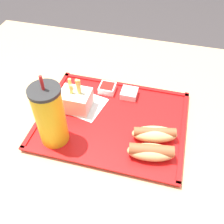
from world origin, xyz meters
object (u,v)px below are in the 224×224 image
Objects in this scene: fries_carton at (76,100)px; sauce_cup_mayo at (129,93)px; sauce_cup_ketchup at (107,88)px; soda_cup at (50,116)px; hot_dog_near at (154,134)px; hot_dog_far at (151,152)px.

sauce_cup_mayo is (-0.13, -0.09, -0.02)m from fries_carton.
sauce_cup_mayo is at bearing 175.37° from sauce_cup_ketchup.
hot_dog_near is (-0.24, -0.06, -0.06)m from soda_cup.
fries_carton is 0.11m from sauce_cup_ketchup.
fries_carton is (-0.01, -0.12, -0.05)m from soda_cup.
fries_carton is (0.23, -0.11, 0.01)m from hot_dog_far.
sauce_cup_ketchup is (0.16, -0.15, -0.01)m from hot_dog_near.
sauce_cup_mayo is 0.07m from sauce_cup_ketchup.
soda_cup reaches higher than hot_dog_far.
sauce_cup_ketchup is (-0.07, -0.09, -0.02)m from fries_carton.
fries_carton reaches higher than sauce_cup_mayo.
hot_dog_far reaches higher than sauce_cup_mayo.
sauce_cup_ketchup is (-0.08, -0.21, -0.07)m from soda_cup.
sauce_cup_ketchup is at bearing -110.92° from soda_cup.
hot_dog_far is at bearing 128.65° from sauce_cup_ketchup.
fries_carton is at bearing 32.59° from sauce_cup_mayo.
sauce_cup_ketchup is (0.07, -0.01, 0.00)m from sauce_cup_mayo.
hot_dog_far is 0.26m from sauce_cup_ketchup.
fries_carton reaches higher than hot_dog_near.
sauce_cup_mayo is at bearing -126.12° from soda_cup.
soda_cup is 0.13m from fries_carton.
sauce_cup_ketchup is (0.16, -0.21, -0.01)m from hot_dog_far.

